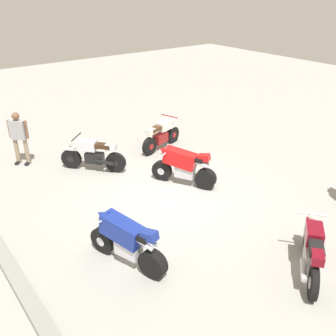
% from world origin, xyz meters
% --- Properties ---
extents(ground_plane, '(40.00, 40.00, 0.00)m').
position_xyz_m(ground_plane, '(0.00, 0.00, 0.00)').
color(ground_plane, '#9E9E99').
extents(curb_edge, '(14.00, 0.30, 0.15)m').
position_xyz_m(curb_edge, '(0.00, 4.60, 0.07)').
color(curb_edge, gray).
rests_on(curb_edge, ground).
extents(motorcycle_maroon_cruiser, '(1.39, 1.72, 1.09)m').
position_xyz_m(motorcycle_maroon_cruiser, '(-4.18, -0.23, 0.52)').
color(motorcycle_maroon_cruiser, black).
rests_on(motorcycle_maroon_cruiser, ground).
extents(motorcycle_cream_vintage, '(0.84, 1.91, 1.07)m').
position_xyz_m(motorcycle_cream_vintage, '(2.80, -1.64, 0.49)').
color(motorcycle_cream_vintage, black).
rests_on(motorcycle_cream_vintage, ground).
extents(motorcycle_red_sportbike, '(1.79, 1.13, 1.14)m').
position_xyz_m(motorcycle_red_sportbike, '(0.29, -0.57, 0.59)').
color(motorcycle_red_sportbike, black).
rests_on(motorcycle_red_sportbike, ground).
extents(motorcycle_silver_cruiser, '(1.64, 1.48, 1.09)m').
position_xyz_m(motorcycle_silver_cruiser, '(2.67, 1.06, 0.52)').
color(motorcycle_silver_cruiser, black).
rests_on(motorcycle_silver_cruiser, ground).
extents(motorcycle_blue_sportbike, '(1.92, 0.89, 1.14)m').
position_xyz_m(motorcycle_blue_sportbike, '(-1.71, 2.57, 0.59)').
color(motorcycle_blue_sportbike, black).
rests_on(motorcycle_blue_sportbike, ground).
extents(person_in_gray_shirt, '(0.56, 0.55, 1.72)m').
position_xyz_m(person_in_gray_shirt, '(4.49, 2.65, 0.99)').
color(person_in_gray_shirt, gray).
rests_on(person_in_gray_shirt, ground).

